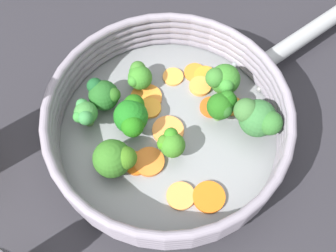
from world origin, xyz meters
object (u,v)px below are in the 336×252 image
Objects in this scene: broccoli_floret_8 at (115,159)px; carrot_slice_1 at (233,106)px; carrot_slice_4 at (150,108)px; broccoli_floret_6 at (139,76)px; carrot_slice_5 at (169,132)px; carrot_slice_3 at (149,162)px; skillet at (168,134)px; broccoli_floret_5 at (85,114)px; carrot_slice_7 at (195,73)px; carrot_slice_12 at (137,163)px; broccoli_floret_1 at (223,105)px; carrot_slice_11 at (211,107)px; broccoli_floret_2 at (258,118)px; broccoli_floret_4 at (104,94)px; carrot_slice_9 at (146,98)px; broccoli_floret_0 at (171,144)px; carrot_slice_8 at (183,195)px; broccoli_floret_3 at (132,116)px; carrot_slice_10 at (205,76)px; broccoli_floret_7 at (223,80)px; carrot_slice_2 at (173,77)px; carrot_slice_6 at (209,197)px; carrot_slice_0 at (200,86)px.

carrot_slice_1 is at bearing 20.06° from broccoli_floret_8.
broccoli_floret_6 is (-0.01, 0.04, 0.02)m from carrot_slice_4.
carrot_slice_3 is at bearing -131.18° from carrot_slice_5.
broccoli_floret_5 is at bearing 163.98° from skillet.
carrot_slice_12 is at bearing -129.32° from carrot_slice_7.
carrot_slice_4 is 0.10m from broccoli_floret_1.
broccoli_floret_2 reaches higher than carrot_slice_11.
carrot_slice_9 is at bearing -0.15° from broccoli_floret_4.
carrot_slice_12 is at bearing -158.06° from broccoli_floret_1.
broccoli_floret_0 reaches higher than carrot_slice_11.
carrot_slice_8 reaches higher than carrot_slice_1.
broccoli_floret_0 is 0.06m from broccoli_floret_3.
broccoli_floret_1 is (0.07, 0.01, 0.04)m from skillet.
broccoli_floret_7 is (0.02, -0.03, 0.03)m from carrot_slice_10.
broccoli_floret_8 is at bearing -127.51° from carrot_slice_2.
carrot_slice_5 is at bearing -129.84° from carrot_slice_10.
carrot_slice_12 is at bearing -100.11° from broccoli_floret_6.
broccoli_floret_5 is at bearing 178.34° from carrot_slice_11.
broccoli_floret_3 is (-0.08, 0.11, 0.02)m from carrot_slice_6.
broccoli_floret_0 is (0.02, -0.07, 0.02)m from carrot_slice_4.
broccoli_floret_8 reaches higher than carrot_slice_4.
skillet is at bearing -167.06° from carrot_slice_1.
carrot_slice_12 is (-0.10, -0.10, -0.00)m from carrot_slice_0.
broccoli_floret_6 is (0.02, 0.06, -0.00)m from broccoli_floret_3.
broccoli_floret_1 is at bearing -34.49° from broccoli_floret_6.
carrot_slice_5 is at bearing 36.97° from carrot_slice_12.
broccoli_floret_5 is at bearing -147.52° from broccoli_floret_6.
carrot_slice_4 is at bearing -81.24° from carrot_slice_9.
broccoli_floret_8 is at bearing -142.31° from carrot_slice_0.
carrot_slice_4 is 0.65× the size of broccoli_floret_1.
carrot_slice_3 is 1.11× the size of carrot_slice_8.
broccoli_floret_8 reaches higher than skillet.
broccoli_floret_1 reaches higher than carrot_slice_0.
broccoli_floret_5 is 0.84× the size of broccoli_floret_7.
broccoli_floret_6 is 0.72× the size of broccoli_floret_8.
broccoli_floret_4 is 1.04× the size of broccoli_floret_5.
broccoli_floret_5 is (-0.12, -0.05, 0.03)m from carrot_slice_2.
broccoli_floret_8 is (-0.07, -0.04, 0.03)m from carrot_slice_5.
broccoli_floret_8 is at bearing -173.41° from broccoli_floret_2.
broccoli_floret_7 is (0.05, 0.14, 0.03)m from carrot_slice_6.
carrot_slice_0 is at bearing 16.45° from carrot_slice_4.
broccoli_floret_3 is (-0.15, 0.03, -0.01)m from broccoli_floret_2.
carrot_slice_9 is 0.76× the size of broccoli_floret_2.
carrot_slice_5 is at bearing -156.77° from carrot_slice_11.
carrot_slice_2 is at bearing 131.60° from broccoli_floret_2.
broccoli_floret_0 is 0.11m from broccoli_floret_2.
carrot_slice_7 is at bearing 34.78° from broccoli_floret_3.
carrot_slice_9 is at bearing 160.51° from carrot_slice_11.
broccoli_floret_5 is (-0.08, -0.03, 0.03)m from carrot_slice_9.
carrot_slice_1 is 0.07m from carrot_slice_7.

